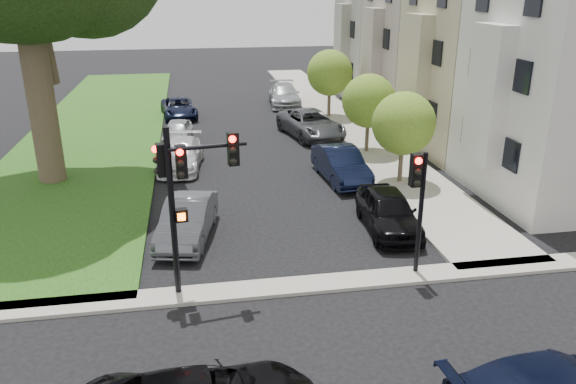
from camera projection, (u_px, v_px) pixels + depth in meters
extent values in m
plane|color=black|center=(319.00, 324.00, 15.32)|extent=(140.00, 140.00, 0.00)
cube|color=#1F490E|center=(99.00, 127.00, 35.99)|extent=(8.00, 44.00, 0.12)
cube|color=#A1A19F|center=(337.00, 117.00, 38.53)|extent=(3.50, 44.00, 0.12)
cube|color=#A1A19F|center=(305.00, 285.00, 17.14)|extent=(60.00, 1.00, 0.12)
cube|color=beige|center=(576.00, 80.00, 22.96)|extent=(7.00, 7.40, 10.00)
cube|color=beige|center=(487.00, 95.00, 22.52)|extent=(0.70, 2.20, 5.50)
cube|color=black|center=(497.00, 70.00, 22.22)|extent=(0.08, 3.60, 6.00)
cube|color=gray|center=(485.00, 57.00, 29.88)|extent=(7.00, 7.40, 10.00)
cube|color=gray|center=(416.00, 69.00, 29.44)|extent=(0.70, 2.20, 5.50)
cube|color=black|center=(423.00, 49.00, 29.14)|extent=(0.08, 3.60, 6.00)
cube|color=gray|center=(428.00, 43.00, 36.80)|extent=(7.00, 7.40, 10.00)
cube|color=gray|center=(372.00, 52.00, 36.36)|extent=(0.70, 2.20, 5.50)
cube|color=black|center=(377.00, 36.00, 36.06)|extent=(0.08, 3.60, 6.00)
cube|color=gray|center=(390.00, 34.00, 43.72)|extent=(7.00, 7.40, 10.00)
cube|color=gray|center=(341.00, 41.00, 43.28)|extent=(0.70, 2.20, 5.50)
cube|color=black|center=(346.00, 28.00, 42.98)|extent=(0.08, 3.60, 6.00)
cylinder|color=brown|center=(39.00, 88.00, 24.69)|extent=(1.20, 1.20, 8.73)
cylinder|color=brown|center=(401.00, 163.00, 25.65)|extent=(0.20, 0.20, 2.03)
sphere|color=#4E871B|center=(404.00, 123.00, 25.01)|extent=(2.85, 2.85, 2.85)
cylinder|color=brown|center=(367.00, 135.00, 30.34)|extent=(0.20, 0.20, 2.04)
sphere|color=#4E871B|center=(369.00, 101.00, 29.70)|extent=(2.86, 2.86, 2.86)
cylinder|color=brown|center=(329.00, 102.00, 38.28)|extent=(0.22, 0.22, 2.19)
sphere|color=#4E871B|center=(330.00, 73.00, 37.58)|extent=(3.07, 3.07, 3.07)
cylinder|color=black|center=(173.00, 216.00, 15.84)|extent=(0.20, 0.20, 5.12)
cylinder|color=black|center=(208.00, 147.00, 15.32)|extent=(2.16, 0.43, 0.12)
cube|color=black|center=(181.00, 162.00, 15.34)|extent=(0.33, 0.30, 0.94)
cube|color=black|center=(233.00, 149.00, 15.47)|extent=(0.33, 0.30, 0.94)
cube|color=black|center=(161.00, 160.00, 15.48)|extent=(0.30, 0.33, 0.94)
sphere|color=#FF0C05|center=(181.00, 152.00, 15.09)|extent=(0.20, 0.20, 0.20)
sphere|color=black|center=(182.00, 174.00, 15.32)|extent=(0.20, 0.20, 0.20)
cube|color=black|center=(182.00, 215.00, 15.88)|extent=(0.38, 0.29, 0.37)
cube|color=#FF5905|center=(182.00, 217.00, 15.75)|extent=(0.22, 0.03, 0.22)
cylinder|color=black|center=(420.00, 216.00, 17.23)|extent=(0.16, 0.16, 4.04)
cube|color=black|center=(416.00, 170.00, 16.66)|extent=(0.33, 0.29, 1.01)
sphere|color=#FF0C05|center=(419.00, 161.00, 16.40)|extent=(0.21, 0.21, 0.21)
imported|color=black|center=(388.00, 211.00, 20.89)|extent=(2.09, 4.57, 1.52)
imported|color=black|center=(341.00, 164.00, 26.20)|extent=(1.96, 4.78, 1.54)
imported|color=#3F4247|center=(311.00, 124.00, 33.66)|extent=(3.72, 6.13, 1.59)
imported|color=#999BA0|center=(284.00, 95.00, 42.29)|extent=(2.65, 5.59, 1.58)
imported|color=#3F4247|center=(187.00, 220.00, 20.15)|extent=(2.43, 4.70, 1.48)
imported|color=silver|center=(181.00, 155.00, 27.93)|extent=(2.52, 4.99, 1.39)
imported|color=#999BA0|center=(177.00, 132.00, 32.40)|extent=(2.00, 4.00, 1.31)
imported|color=black|center=(179.00, 108.00, 38.58)|extent=(2.71, 4.93, 1.31)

